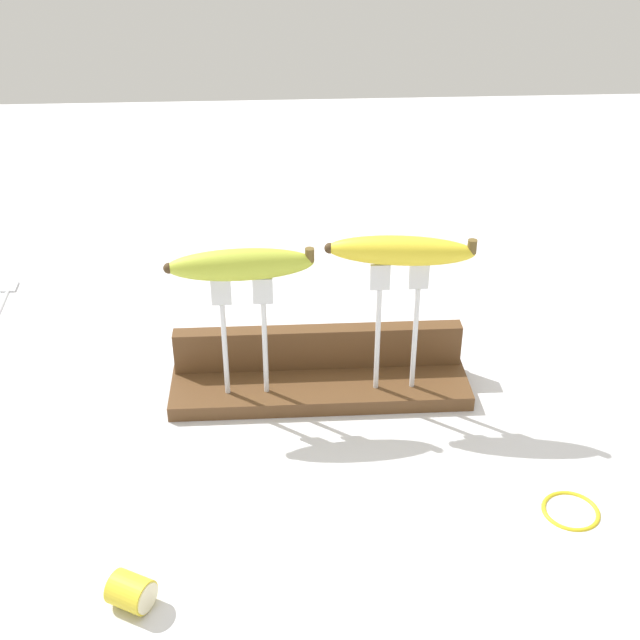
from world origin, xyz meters
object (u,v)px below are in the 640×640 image
fork_stand_left (244,326)px  banana_raised_left (241,265)px  banana_chunk_near (132,592)px  wire_coil (571,510)px  banana_raised_right (401,251)px  fork_fallen_near (5,296)px  fork_stand_right (397,316)px

fork_stand_left → banana_raised_left: bearing=-177.2°
banana_chunk_near → wire_coil: 0.51m
banana_raised_right → wire_coil: banana_raised_right is taller
banana_raised_left → fork_stand_left: bearing=2.8°
banana_raised_left → banana_raised_right: (0.20, 0.00, 0.01)m
banana_raised_right → fork_fallen_near: (-0.62, 0.33, -0.23)m
fork_stand_right → wire_coil: bearing=-53.0°
banana_raised_left → fork_fallen_near: size_ratio=1.19×
fork_fallen_near → banana_chunk_near: (0.31, -0.68, 0.02)m
banana_raised_right → wire_coil: bearing=-53.0°
fork_stand_right → banana_raised_left: bearing=-180.0°
banana_raised_left → wire_coil: (0.38, -0.24, -0.21)m
fork_stand_left → banana_raised_right: size_ratio=0.90×
fork_stand_left → banana_raised_right: bearing=0.0°
fork_stand_right → fork_stand_left: bearing=180.0°
banana_raised_left → wire_coil: bearing=-31.8°
fork_stand_left → banana_chunk_near: (-0.11, -0.35, -0.11)m
banana_raised_right → wire_coil: 0.38m
banana_raised_left → wire_coil: banana_raised_left is taller
fork_stand_left → wire_coil: (0.38, -0.24, -0.12)m
fork_stand_right → fork_fallen_near: (-0.62, 0.33, -0.13)m
banana_raised_left → wire_coil: 0.50m
fork_stand_left → fork_stand_right: (0.20, 0.00, 0.01)m
wire_coil → banana_raised_right: bearing=127.0°
fork_stand_left → fork_fallen_near: size_ratio=1.09×
fork_fallen_near → banana_chunk_near: size_ratio=3.00×
fork_stand_left → banana_raised_left: (-0.00, -0.00, 0.09)m
fork_stand_right → wire_coil: (0.18, -0.24, -0.13)m
fork_stand_left → banana_chunk_near: size_ratio=3.26×
banana_raised_right → banana_chunk_near: (-0.32, -0.35, -0.21)m
fork_fallen_near → banana_chunk_near: 0.74m
fork_stand_right → banana_raised_right: bearing=172.1°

